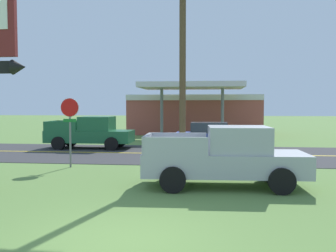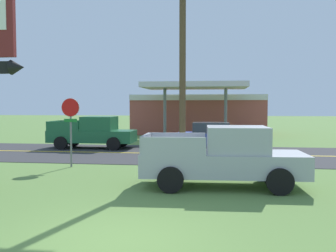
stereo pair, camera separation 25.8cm
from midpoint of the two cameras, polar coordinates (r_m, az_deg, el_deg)
ground_plane at (r=7.64m, az=-8.18°, el=-16.99°), size 180.00×180.00×0.00m
road_asphalt at (r=20.19m, az=1.25°, el=-4.30°), size 140.00×8.00×0.02m
road_centre_line at (r=20.19m, az=1.25°, el=-4.27°), size 126.00×0.20×0.01m
stop_sign at (r=16.30m, az=-15.29°, el=0.92°), size 0.80×0.08×2.95m
utility_pole at (r=15.13m, az=1.76°, el=13.10°), size 1.76×0.26×9.90m
gas_station at (r=35.03m, az=3.93°, el=2.02°), size 12.00×11.50×4.40m
pickup_silver_parked_on_lawn at (r=12.16m, az=8.33°, el=-4.75°), size 5.28×2.42×1.96m
pickup_green_on_road at (r=23.21m, az=-12.06°, el=-1.03°), size 5.20×2.24×1.96m
car_blue_far_lane at (r=22.01m, az=6.27°, el=-1.55°), size 4.20×2.00×1.64m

